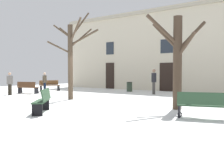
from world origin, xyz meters
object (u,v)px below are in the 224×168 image
bench_back_to_back_right (28,87)px  person_strolling (154,80)px  tree_left_of_center (71,56)px  bench_by_litter_bin (50,85)px  person_by_shop_door (10,83)px  person_near_bench (45,81)px  litter_bin (129,87)px  tree_near_facade (177,58)px  bench_far_corner (43,100)px  bench_back_to_back_left (205,105)px

bench_back_to_back_right → person_strolling: (7.77, 5.06, 0.56)m
tree_left_of_center → person_strolling: 6.66m
bench_by_litter_bin → person_by_shop_door: person_by_shop_door is taller
tree_left_of_center → bench_back_to_back_right: size_ratio=2.98×
person_by_shop_door → person_near_bench: person_by_shop_door is taller
tree_left_of_center → bench_by_litter_bin: (-6.57, 3.82, -2.04)m
person_near_bench → litter_bin: bearing=68.5°
tree_near_facade → person_near_bench: tree_near_facade is taller
bench_back_to_back_right → bench_by_litter_bin: bench_by_litter_bin is taller
person_strolling → person_by_shop_door: size_ratio=1.14×
bench_far_corner → person_near_bench: person_near_bench is taller
bench_back_to_back_right → bench_back_to_back_left: 14.36m
tree_near_facade → bench_back_to_back_left: bearing=-43.9°
tree_near_facade → person_near_bench: size_ratio=2.51×
person_by_shop_door → bench_by_litter_bin: bearing=97.8°
bench_far_corner → person_by_shop_door: (-8.38, 3.79, 0.38)m
tree_near_facade → tree_left_of_center: tree_left_of_center is taller
bench_far_corner → person_strolling: (-0.87, 10.45, 0.53)m
bench_by_litter_bin → litter_bin: bearing=-39.5°
bench_by_litter_bin → bench_back_to_back_left: size_ratio=0.93×
bench_far_corner → person_strolling: 10.50m
bench_by_litter_bin → person_near_bench: 1.64m
litter_bin → person_near_bench: (-4.72, -4.81, 0.46)m
tree_left_of_center → person_by_shop_door: bearing=-175.0°
bench_by_litter_bin → bench_back_to_back_left: bench_by_litter_bin is taller
tree_near_facade → person_by_shop_door: 12.11m
tree_near_facade → bench_back_to_back_left: size_ratio=2.12×
litter_bin → person_near_bench: bearing=-134.5°
bench_by_litter_bin → tree_near_facade: bearing=-88.5°
bench_back_to_back_right → bench_back_to_back_left: bench_back_to_back_left is taller
tree_near_facade → bench_back_to_back_right: 12.49m
bench_back_to_back_right → person_by_shop_door: bearing=83.0°
person_strolling → bench_back_to_back_right: bearing=-107.6°
person_by_shop_door → person_strolling: bearing=35.6°
person_strolling → bench_far_corner: bearing=-45.9°
bench_back_to_back_right → person_near_bench: bearing=-113.4°
tree_near_facade → tree_left_of_center: bearing=178.2°
bench_by_litter_bin → person_strolling: (8.56, 2.36, 0.53)m
tree_near_facade → bench_by_litter_bin: size_ratio=2.29×
tree_left_of_center → person_near_bench: 6.38m
bench_back_to_back_right → person_strolling: person_strolling is taller
bench_back_to_back_right → person_strolling: size_ratio=0.94×
bench_far_corner → person_by_shop_door: person_by_shop_door is taller
person_strolling → bench_by_litter_bin: bearing=-125.3°
bench_by_litter_bin → bench_far_corner: bearing=-112.1°
bench_by_litter_bin → person_strolling: person_strolling is taller
tree_left_of_center → person_strolling: size_ratio=2.79×
bench_back_to_back_left → person_near_bench: (-13.86, 4.42, 0.39)m
bench_back_to_back_right → bench_far_corner: bearing=131.7°
litter_bin → bench_by_litter_bin: bench_by_litter_bin is taller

